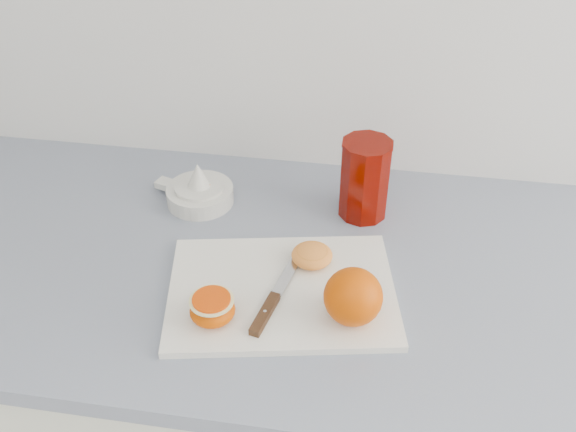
% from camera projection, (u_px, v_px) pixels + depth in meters
% --- Properties ---
extents(counter, '(2.59, 0.64, 0.89)m').
position_uv_depth(counter, '(275.00, 420.00, 1.32)').
color(counter, white).
rests_on(counter, ground).
extents(cutting_board, '(0.39, 0.31, 0.01)m').
position_uv_depth(cutting_board, '(282.00, 291.00, 0.99)').
color(cutting_board, white).
rests_on(cutting_board, counter).
extents(whole_orange, '(0.08, 0.08, 0.08)m').
position_uv_depth(whole_orange, '(353.00, 297.00, 0.91)').
color(whole_orange, '#D34400').
rests_on(whole_orange, cutting_board).
extents(half_orange, '(0.07, 0.07, 0.04)m').
position_uv_depth(half_orange, '(212.00, 309.00, 0.92)').
color(half_orange, '#D34400').
rests_on(half_orange, cutting_board).
extents(squeezed_shell, '(0.07, 0.07, 0.03)m').
position_uv_depth(squeezed_shell, '(312.00, 255.00, 1.02)').
color(squeezed_shell, orange).
rests_on(squeezed_shell, cutting_board).
extents(paring_knife, '(0.06, 0.19, 0.01)m').
position_uv_depth(paring_knife, '(269.00, 306.00, 0.94)').
color(paring_knife, '#442410').
rests_on(paring_knife, cutting_board).
extents(citrus_juicer, '(0.15, 0.12, 0.08)m').
position_uv_depth(citrus_juicer, '(199.00, 191.00, 1.17)').
color(citrus_juicer, white).
rests_on(citrus_juicer, counter).
extents(red_tumbler, '(0.09, 0.09, 0.15)m').
position_uv_depth(red_tumbler, '(365.00, 182.00, 1.12)').
color(red_tumbler, '#6B0800').
rests_on(red_tumbler, counter).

